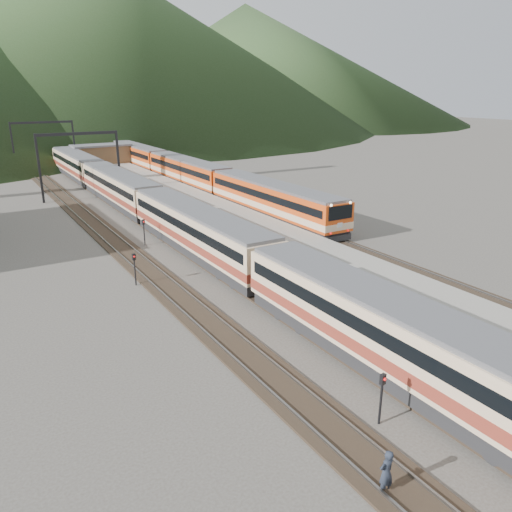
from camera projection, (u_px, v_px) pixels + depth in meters
track_main at (148, 221)px, 50.63m from camera, size 2.60×200.00×0.23m
track_far at (98, 228)px, 48.17m from camera, size 2.60×200.00×0.23m
track_second at (246, 208)px, 56.28m from camera, size 2.60×200.00×0.23m
platform at (206, 214)px, 51.62m from camera, size 8.00×100.00×1.00m
gantry_near at (79, 153)px, 59.65m from camera, size 9.55×0.25×8.00m
gantry_far at (43, 137)px, 79.93m from camera, size 9.55×0.25×8.00m
station_shed at (102, 154)px, 83.41m from camera, size 9.40×4.40×3.10m
hill_b at (55, 27)px, 207.64m from camera, size 220.00×220.00×75.00m
hill_c at (246, 62)px, 234.66m from camera, size 160.00×160.00×50.00m
main_train at (152, 204)px, 48.77m from camera, size 3.12×85.46×3.81m
second_train at (188, 171)px, 68.53m from camera, size 3.12×64.00×3.81m
short_signal_a at (382, 392)px, 19.58m from camera, size 0.24×0.18×2.27m
short_signal_b at (144, 229)px, 42.56m from camera, size 0.26×0.23×2.27m
short_signal_c at (134, 265)px, 33.76m from camera, size 0.24×0.19×2.27m
worker at (386, 472)px, 16.36m from camera, size 0.63×0.43×1.66m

